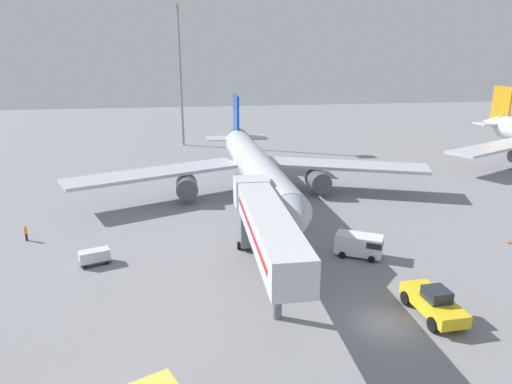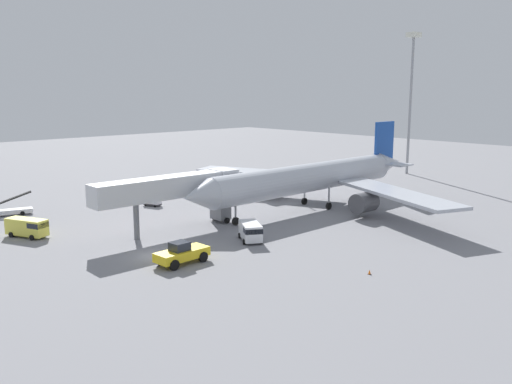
{
  "view_description": "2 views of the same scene",
  "coord_description": "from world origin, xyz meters",
  "px_view_note": "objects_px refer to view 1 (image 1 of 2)",
  "views": [
    {
      "loc": [
        -13.95,
        -27.53,
        19.09
      ],
      "look_at": [
        -5.82,
        22.33,
        3.85
      ],
      "focal_mm": 32.01,
      "sensor_mm": 36.0,
      "label": 1
    },
    {
      "loc": [
        49.3,
        -30.84,
        17.88
      ],
      "look_at": [
        -3.69,
        18.5,
        4.25
      ],
      "focal_mm": 37.93,
      "sensor_mm": 36.0,
      "label": 2
    }
  ],
  "objects_px": {
    "airplane_at_gate": "(254,166)",
    "safety_cone_alpha": "(510,241)",
    "apron_light_mast": "(179,49)",
    "baggage_cart_rear_left": "(95,257)",
    "pushback_tug": "(434,303)",
    "service_van_far_left": "(360,244)",
    "jet_bridge": "(264,222)",
    "ground_crew_worker_foreground": "(26,233)"
  },
  "relations": [
    {
      "from": "jet_bridge",
      "to": "baggage_cart_rear_left",
      "type": "bearing_deg",
      "value": 159.2
    },
    {
      "from": "ground_crew_worker_foreground",
      "to": "baggage_cart_rear_left",
      "type": "bearing_deg",
      "value": -41.02
    },
    {
      "from": "safety_cone_alpha",
      "to": "apron_light_mast",
      "type": "distance_m",
      "value": 72.23
    },
    {
      "from": "jet_bridge",
      "to": "safety_cone_alpha",
      "type": "distance_m",
      "value": 27.87
    },
    {
      "from": "service_van_far_left",
      "to": "safety_cone_alpha",
      "type": "height_order",
      "value": "service_van_far_left"
    },
    {
      "from": "baggage_cart_rear_left",
      "to": "ground_crew_worker_foreground",
      "type": "relative_size",
      "value": 1.72
    },
    {
      "from": "airplane_at_gate",
      "to": "apron_light_mast",
      "type": "distance_m",
      "value": 45.1
    },
    {
      "from": "baggage_cart_rear_left",
      "to": "safety_cone_alpha",
      "type": "distance_m",
      "value": 42.36
    },
    {
      "from": "pushback_tug",
      "to": "ground_crew_worker_foreground",
      "type": "distance_m",
      "value": 40.7
    },
    {
      "from": "jet_bridge",
      "to": "apron_light_mast",
      "type": "bearing_deg",
      "value": 95.58
    },
    {
      "from": "pushback_tug",
      "to": "apron_light_mast",
      "type": "bearing_deg",
      "value": 103.95
    },
    {
      "from": "pushback_tug",
      "to": "baggage_cart_rear_left",
      "type": "xyz_separation_m",
      "value": [
        -26.91,
        13.41,
        -0.31
      ]
    },
    {
      "from": "airplane_at_gate",
      "to": "service_van_far_left",
      "type": "bearing_deg",
      "value": -69.86
    },
    {
      "from": "pushback_tug",
      "to": "ground_crew_worker_foreground",
      "type": "relative_size",
      "value": 3.41
    },
    {
      "from": "baggage_cart_rear_left",
      "to": "safety_cone_alpha",
      "type": "height_order",
      "value": "baggage_cart_rear_left"
    },
    {
      "from": "pushback_tug",
      "to": "safety_cone_alpha",
      "type": "bearing_deg",
      "value": 37.05
    },
    {
      "from": "ground_crew_worker_foreground",
      "to": "apron_light_mast",
      "type": "height_order",
      "value": "apron_light_mast"
    },
    {
      "from": "airplane_at_gate",
      "to": "apron_light_mast",
      "type": "bearing_deg",
      "value": 102.57
    },
    {
      "from": "safety_cone_alpha",
      "to": "pushback_tug",
      "type": "bearing_deg",
      "value": -142.95
    },
    {
      "from": "safety_cone_alpha",
      "to": "apron_light_mast",
      "type": "height_order",
      "value": "apron_light_mast"
    },
    {
      "from": "jet_bridge",
      "to": "baggage_cart_rear_left",
      "type": "distance_m",
      "value": 16.98
    },
    {
      "from": "pushback_tug",
      "to": "ground_crew_worker_foreground",
      "type": "xyz_separation_m",
      "value": [
        -35.13,
        20.56,
        -0.19
      ]
    },
    {
      "from": "baggage_cart_rear_left",
      "to": "pushback_tug",
      "type": "bearing_deg",
      "value": -26.49
    },
    {
      "from": "service_van_far_left",
      "to": "safety_cone_alpha",
      "type": "distance_m",
      "value": 16.87
    },
    {
      "from": "airplane_at_gate",
      "to": "safety_cone_alpha",
      "type": "distance_m",
      "value": 31.4
    },
    {
      "from": "pushback_tug",
      "to": "safety_cone_alpha",
      "type": "relative_size",
      "value": 12.31
    },
    {
      "from": "service_van_far_left",
      "to": "safety_cone_alpha",
      "type": "bearing_deg",
      "value": 1.86
    },
    {
      "from": "ground_crew_worker_foreground",
      "to": "apron_light_mast",
      "type": "xyz_separation_m",
      "value": [
        17.13,
        51.92,
        19.29
      ]
    },
    {
      "from": "safety_cone_alpha",
      "to": "apron_light_mast",
      "type": "xyz_separation_m",
      "value": [
        -33.41,
        60.84,
        19.98
      ]
    },
    {
      "from": "jet_bridge",
      "to": "pushback_tug",
      "type": "distance_m",
      "value": 14.6
    },
    {
      "from": "service_van_far_left",
      "to": "ground_crew_worker_foreground",
      "type": "xyz_separation_m",
      "value": [
        -33.7,
        9.47,
        -0.34
      ]
    },
    {
      "from": "ground_crew_worker_foreground",
      "to": "jet_bridge",
      "type": "bearing_deg",
      "value": -28.87
    },
    {
      "from": "baggage_cart_rear_left",
      "to": "ground_crew_worker_foreground",
      "type": "height_order",
      "value": "ground_crew_worker_foreground"
    },
    {
      "from": "airplane_at_gate",
      "to": "apron_light_mast",
      "type": "xyz_separation_m",
      "value": [
        -9.22,
        41.32,
        15.55
      ]
    },
    {
      "from": "service_van_far_left",
      "to": "baggage_cart_rear_left",
      "type": "distance_m",
      "value": 25.6
    },
    {
      "from": "jet_bridge",
      "to": "service_van_far_left",
      "type": "distance_m",
      "value": 11.61
    },
    {
      "from": "pushback_tug",
      "to": "service_van_far_left",
      "type": "distance_m",
      "value": 11.18
    },
    {
      "from": "jet_bridge",
      "to": "ground_crew_worker_foreground",
      "type": "relative_size",
      "value": 11.9
    },
    {
      "from": "service_van_far_left",
      "to": "apron_light_mast",
      "type": "relative_size",
      "value": 0.17
    },
    {
      "from": "airplane_at_gate",
      "to": "jet_bridge",
      "type": "relative_size",
      "value": 2.43
    },
    {
      "from": "ground_crew_worker_foreground",
      "to": "safety_cone_alpha",
      "type": "height_order",
      "value": "ground_crew_worker_foreground"
    },
    {
      "from": "baggage_cart_rear_left",
      "to": "airplane_at_gate",
      "type": "bearing_deg",
      "value": 44.39
    }
  ]
}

